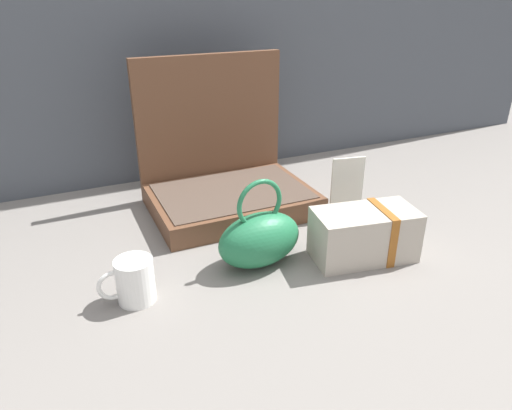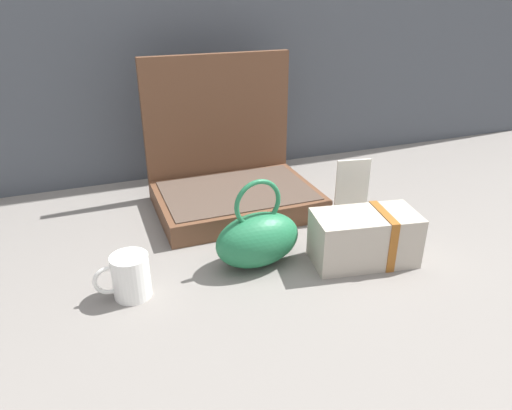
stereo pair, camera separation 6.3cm
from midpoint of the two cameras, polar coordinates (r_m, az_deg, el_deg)
The scene contains 6 objects.
ground_plane at distance 1.19m, azimuth -3.09°, elevation -5.19°, with size 6.00×6.00×0.00m, color slate.
open_suitcase at distance 1.39m, azimuth -5.13°, elevation 3.64°, with size 0.45×0.34×0.42m.
teal_pouch_handbag at distance 1.09m, azimuth -1.21°, elevation -4.08°, with size 0.22×0.14×0.22m.
cream_toiletry_bag at distance 1.15m, azimuth 11.64°, elevation -3.53°, with size 0.26×0.16×0.13m.
coffee_mug at distance 1.02m, azimuth -16.38°, elevation -8.86°, with size 0.12×0.08×0.10m.
info_card_left at distance 1.33m, azimuth 9.67°, elevation 2.08°, with size 0.09×0.01×0.18m, color silver.
Camera 1 is at (-0.39, -0.95, 0.61)m, focal length 32.86 mm.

